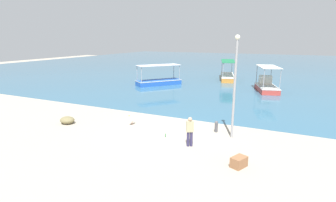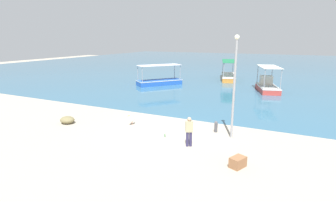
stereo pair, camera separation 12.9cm
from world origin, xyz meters
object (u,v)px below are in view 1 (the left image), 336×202
Objects in this scene: net_pile at (67,120)px; fishing_boat_center at (227,76)px; fishing_boat_far_left at (267,86)px; fisherman_standing at (190,131)px; pelican at (132,120)px; cargo_crate at (239,162)px; fishing_boat_far_right at (159,81)px; mooring_bollard at (216,126)px; glass_bottle at (165,135)px; lamp_post at (235,82)px.

fishing_boat_center is at bearing 77.20° from net_pile.
fishing_boat_far_left reaches higher than fisherman_standing.
pelican is 8.49m from cargo_crate.
fishing_boat_far_right is at bearing 126.46° from cargo_crate.
mooring_bollard is at bearing 15.55° from net_pile.
pelican is 5.30m from fisherman_standing.
fishing_boat_far_right is at bearing 128.76° from mooring_bollard.
fishing_boat_far_right is 22.82m from cargo_crate.
cargo_crate is 5.15m from glass_bottle.
mooring_bollard is at bearing -96.14° from fishing_boat_far_left.
net_pile is at bearing 173.39° from cargo_crate.
fishing_boat_far_left reaches higher than glass_bottle.
pelican is at bearing -175.39° from lamp_post.
fishing_boat_far_left is at bearing 87.94° from lamp_post.
cargo_crate is at bearing -88.56° from fishing_boat_far_left.
fishing_boat_far_left reaches higher than net_pile.
fisherman_standing is 1.61× the size of net_pile.
fishing_boat_far_left reaches higher than mooring_bollard.
glass_bottle is (8.80, -16.38, -0.40)m from fishing_boat_far_right.
fishing_boat_far_left is 16.48m from lamp_post.
cargo_crate is (6.46, -26.57, -0.28)m from fishing_boat_center.
pelican is at bearing 158.48° from cargo_crate.
fishing_boat_far_left is 6.70× the size of cargo_crate.
cargo_crate is at bearing -73.50° from lamp_post.
pelican reaches higher than net_pile.
pelican is 0.77× the size of net_pile.
fisherman_standing reaches higher than mooring_bollard.
lamp_post is 3.25m from mooring_bollard.
net_pile is 1.38× the size of cargo_crate.
lamp_post is 8.31× the size of mooring_bollard.
fishing_boat_far_left reaches higher than pelican.
mooring_bollard is 0.43× the size of fisherman_standing.
fisherman_standing is 6.26× the size of glass_bottle.
fisherman_standing is at bearing -128.42° from lamp_post.
lamp_post reaches higher than fishing_boat_far_right.
mooring_bollard reaches higher than net_pile.
fisherman_standing is (3.52, -25.25, 0.38)m from fishing_boat_center.
mooring_bollard is at bearing 40.89° from glass_bottle.
glass_bottle is at bearing -139.11° from mooring_bollard.
fishing_boat_center is 22.79m from mooring_bollard.
net_pile is (1.38, -16.94, -0.25)m from fishing_boat_far_right.
mooring_bollard is 3.01m from fisherman_standing.
fishing_boat_far_left is 18.34m from pelican.
cargo_crate is at bearing -22.55° from glass_bottle.
lamp_post is at bearing -92.06° from fishing_boat_far_left.
glass_bottle is at bearing 4.33° from net_pile.
lamp_post reaches higher than net_pile.
fishing_boat_center is 26.31× the size of glass_bottle.
pelican reaches higher than mooring_bollard.
pelican is 1.10× the size of mooring_bollard.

